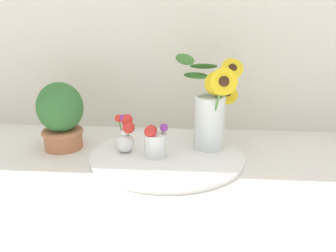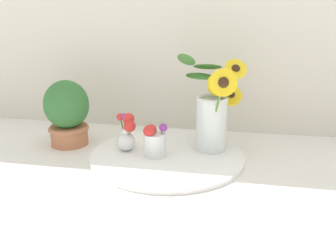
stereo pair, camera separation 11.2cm
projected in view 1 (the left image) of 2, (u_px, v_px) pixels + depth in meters
name	position (u px, v px, depth m)	size (l,w,h in m)	color
ground_plane	(165.00, 169.00, 1.07)	(6.00, 6.00, 0.00)	silver
serving_tray	(168.00, 155.00, 1.16)	(0.54, 0.54, 0.02)	white
mason_jar_sunflowers	(211.00, 112.00, 1.17)	(0.25, 0.21, 0.36)	silver
vase_small_center	(155.00, 141.00, 1.11)	(0.08, 0.08, 0.12)	white
vase_bulb_right	(125.00, 135.00, 1.15)	(0.07, 0.07, 0.14)	white
potted_plant	(61.00, 115.00, 1.20)	(0.17, 0.17, 0.25)	#B7704C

